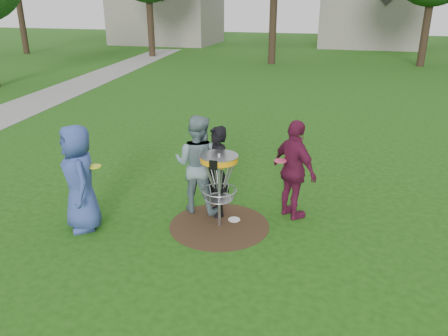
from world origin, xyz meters
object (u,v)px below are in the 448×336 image
(player_maroon, at_px, (294,170))
(player_blue, at_px, (80,178))
(player_grey, at_px, (198,164))
(player_black, at_px, (217,172))
(disc_golf_basket, at_px, (219,173))

(player_maroon, bearing_deg, player_blue, 64.51)
(player_grey, height_order, player_maroon, player_grey)
(player_black, bearing_deg, player_maroon, 64.89)
(player_maroon, xyz_separation_m, disc_golf_basket, (-1.20, -0.73, 0.09))
(player_grey, xyz_separation_m, disc_golf_basket, (0.57, -0.51, 0.08))
(player_blue, bearing_deg, player_maroon, 69.82)
(player_maroon, bearing_deg, disc_golf_basket, 73.30)
(player_black, height_order, player_maroon, player_maroon)
(player_blue, relative_size, disc_golf_basket, 1.37)
(player_black, distance_m, disc_golf_basket, 0.49)
(player_black, bearing_deg, disc_golf_basket, -15.77)
(player_grey, bearing_deg, player_black, 170.65)
(player_blue, xyz_separation_m, player_black, (2.11, 1.15, -0.09))
(disc_golf_basket, bearing_deg, player_black, 111.49)
(player_blue, relative_size, player_grey, 1.00)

